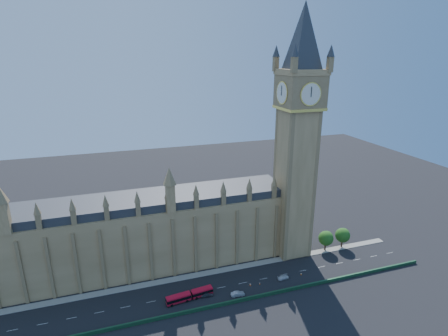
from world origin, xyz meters
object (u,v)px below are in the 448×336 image
object	(u,v)px
red_bus	(190,296)
car_grey	(207,294)
car_silver	(238,294)
car_white	(283,277)

from	to	relation	value
red_bus	car_grey	world-z (taller)	red_bus
car_grey	car_silver	size ratio (longest dim) A/B	0.91
red_bus	car_grey	xyz separation A→B (m)	(5.70, -0.33, -0.69)
car_white	car_grey	bearing A→B (deg)	83.63
red_bus	car_white	distance (m)	34.36
red_bus	car_silver	distance (m)	15.98
car_silver	car_white	size ratio (longest dim) A/B	1.06
car_grey	red_bus	bearing A→B (deg)	88.64
red_bus	car_white	bearing A→B (deg)	-6.03
red_bus	car_silver	world-z (taller)	red_bus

